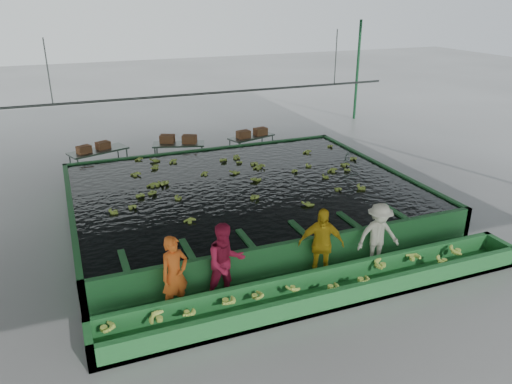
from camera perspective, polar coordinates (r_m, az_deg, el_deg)
name	(u,v)px	position (r m, az deg, el deg)	size (l,w,h in m)	color
ground	(263,231)	(14.05, 0.76, -4.49)	(80.00, 80.00, 0.00)	gray
shed_roof	(264,47)	(12.66, 0.87, 16.25)	(20.00, 22.00, 0.04)	gray
shed_posts	(263,146)	(13.14, 0.81, 5.33)	(20.00, 22.00, 5.00)	#1A532C
flotation_tank	(244,197)	(15.14, -1.40, -0.63)	(10.00, 8.00, 0.90)	#1F622C
tank_water	(244,185)	(14.99, -1.42, 0.79)	(9.70, 7.70, 0.00)	black
sorting_trough	(326,289)	(11.12, 8.01, -10.94)	(10.00, 1.00, 0.50)	#1F622C
cableway_rail	(208,93)	(17.62, -5.54, 11.16)	(0.08, 0.08, 14.00)	#59605B
rail_hanger_left	(48,72)	(16.78, -22.67, 12.56)	(0.04, 0.04, 2.00)	#59605B
rail_hanger_right	(336,57)	(19.45, 9.11, 14.98)	(0.04, 0.04, 2.00)	#59605B
worker_a	(175,275)	(10.47, -9.27, -9.33)	(0.63, 0.41, 1.72)	orange
worker_b	(226,263)	(10.69, -3.49, -8.09)	(0.88, 0.69, 1.81)	#A7193A
worker_c	(321,245)	(11.51, 7.44, -5.97)	(1.05, 0.44, 1.79)	gold
worker_d	(378,236)	(12.32, 13.81, -4.87)	(1.07, 0.61, 1.65)	beige
packing_table_left	(100,162)	(19.12, -17.45, 3.26)	(2.07, 0.83, 0.94)	#59605B
packing_table_mid	(179,154)	(19.48, -8.76, 4.27)	(1.94, 0.78, 0.88)	#59605B
packing_table_right	(251,146)	(20.34, -0.53, 5.24)	(1.88, 0.75, 0.86)	#59605B
box_stack_left	(94,151)	(18.92, -18.02, 4.50)	(1.22, 0.34, 0.26)	brown
box_stack_mid	(179,143)	(19.43, -8.84, 5.59)	(1.39, 0.39, 0.30)	brown
box_stack_right	(252,136)	(20.20, -0.46, 6.39)	(1.32, 0.36, 0.28)	brown
floating_bananas	(235,177)	(15.69, -2.44, 1.76)	(8.17, 5.57, 0.11)	#9FBF42
trough_bananas	(326,283)	(11.04, 8.05, -10.29)	(9.65, 0.64, 0.13)	#9FBF42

